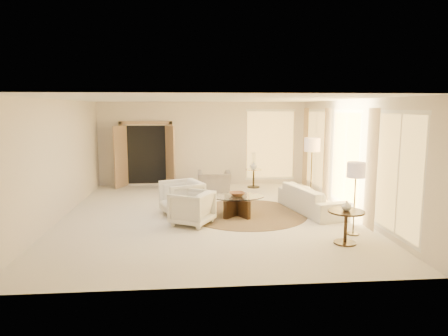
{
  "coord_description": "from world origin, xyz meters",
  "views": [
    {
      "loc": [
        -0.45,
        -9.51,
        2.59
      ],
      "look_at": [
        0.4,
        0.4,
        1.1
      ],
      "focal_mm": 32.0,
      "sensor_mm": 36.0,
      "label": 1
    }
  ],
  "objects": [
    {
      "name": "armchair_right",
      "position": [
        -0.42,
        -0.77,
        0.42
      ],
      "size": [
        1.07,
        1.09,
        0.84
      ],
      "primitive_type": "imported",
      "rotation": [
        0.0,
        0.0,
        -2.09
      ],
      "color": "white",
      "rests_on": "room"
    },
    {
      "name": "armchair_left",
      "position": [
        -0.67,
        0.08,
        0.46
      ],
      "size": [
        1.11,
        1.15,
        0.93
      ],
      "primitive_type": "imported",
      "rotation": [
        0.0,
        0.0,
        -1.19
      ],
      "color": "white",
      "rests_on": "room"
    },
    {
      "name": "windows_right",
      "position": [
        3.45,
        0.1,
        1.35
      ],
      "size": [
        0.1,
        6.4,
        2.4
      ],
      "primitive_type": null,
      "color": "#FFCC66",
      "rests_on": "room"
    },
    {
      "name": "accent_chair",
      "position": [
        0.28,
        2.61,
        0.44
      ],
      "size": [
        1.02,
        0.68,
        0.88
      ],
      "primitive_type": "imported",
      "rotation": [
        0.0,
        0.0,
        3.12
      ],
      "color": "gray",
      "rests_on": "room"
    },
    {
      "name": "side_vase",
      "position": [
        1.63,
        3.32,
        0.74
      ],
      "size": [
        0.28,
        0.28,
        0.27
      ],
      "primitive_type": "imported",
      "rotation": [
        0.0,
        0.0,
        0.09
      ],
      "color": "silver",
      "rests_on": "side_table"
    },
    {
      "name": "floor_lamp_near",
      "position": [
        2.9,
        1.17,
        1.52
      ],
      "size": [
        0.43,
        0.43,
        1.79
      ],
      "rotation": [
        0.0,
        0.0,
        0.1
      ],
      "color": "#2E281B",
      "rests_on": "room"
    },
    {
      "name": "side_table",
      "position": [
        1.63,
        3.32,
        0.37
      ],
      "size": [
        0.53,
        0.53,
        0.61
      ],
      "rotation": [
        0.0,
        0.0,
        -0.01
      ],
      "color": "#2E281B",
      "rests_on": "room"
    },
    {
      "name": "end_vase",
      "position": [
        2.52,
        -2.31,
        0.74
      ],
      "size": [
        0.22,
        0.22,
        0.19
      ],
      "primitive_type": "imported",
      "rotation": [
        0.0,
        0.0,
        0.22
      ],
      "color": "silver",
      "rests_on": "end_table"
    },
    {
      "name": "bowl",
      "position": [
        0.68,
        -0.1,
        0.53
      ],
      "size": [
        0.43,
        0.43,
        0.09
      ],
      "primitive_type": "imported",
      "rotation": [
        0.0,
        0.0,
        0.16
      ],
      "color": "brown",
      "rests_on": "coffee_table"
    },
    {
      "name": "coffee_table",
      "position": [
        0.68,
        -0.1,
        0.3
      ],
      "size": [
        1.47,
        1.47,
        0.48
      ],
      "rotation": [
        0.0,
        0.0,
        -0.12
      ],
      "color": "black",
      "rests_on": "room"
    },
    {
      "name": "area_rug",
      "position": [
        0.93,
        0.03,
        0.01
      ],
      "size": [
        3.44,
        3.44,
        0.01
      ],
      "primitive_type": "cylinder",
      "rotation": [
        0.0,
        0.0,
        -0.17
      ],
      "color": "#3F2D1B",
      "rests_on": "room"
    },
    {
      "name": "french_doors",
      "position": [
        -1.9,
        3.82,
        1.07
      ],
      "size": [
        1.95,
        0.66,
        2.16
      ],
      "color": "#A2815D",
      "rests_on": "room"
    },
    {
      "name": "sofa",
      "position": [
        2.61,
        0.09,
        0.33
      ],
      "size": [
        1.33,
        2.37,
        0.65
      ],
      "primitive_type": "imported",
      "rotation": [
        0.0,
        0.0,
        1.79
      ],
      "color": "white",
      "rests_on": "room"
    },
    {
      "name": "end_table",
      "position": [
        2.52,
        -2.31,
        0.45
      ],
      "size": [
        0.69,
        0.69,
        0.65
      ],
      "rotation": [
        0.0,
        0.0,
        0.21
      ],
      "color": "black",
      "rests_on": "room"
    },
    {
      "name": "window_back_corner",
      "position": [
        2.3,
        3.95,
        1.35
      ],
      "size": [
        1.7,
        0.1,
        2.4
      ],
      "primitive_type": null,
      "color": "#FFCC66",
      "rests_on": "room"
    },
    {
      "name": "floor_lamp_far",
      "position": [
        2.9,
        -1.78,
        1.29
      ],
      "size": [
        0.37,
        0.37,
        1.51
      ],
      "rotation": [
        0.0,
        0.0,
        0.05
      ],
      "color": "#2E281B",
      "rests_on": "room"
    },
    {
      "name": "curtains_right",
      "position": [
        3.4,
        1.0,
        1.3
      ],
      "size": [
        0.06,
        5.2,
        2.6
      ],
      "primitive_type": null,
      "color": "tan",
      "rests_on": "room"
    },
    {
      "name": "room",
      "position": [
        0.0,
        0.0,
        1.4
      ],
      "size": [
        7.04,
        8.04,
        2.83
      ],
      "color": "silver",
      "rests_on": "ground"
    }
  ]
}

